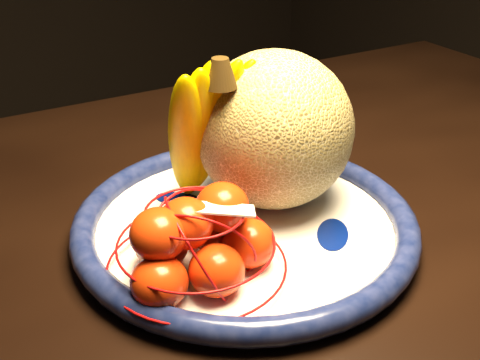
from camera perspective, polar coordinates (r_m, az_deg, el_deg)
dining_table at (r=0.79m, az=-1.18°, el=-9.42°), size 1.72×1.15×0.81m
fruit_bowl at (r=0.71m, az=0.48°, el=-4.18°), size 0.40×0.40×0.03m
cantaloupe at (r=0.72m, az=3.25°, el=4.78°), size 0.19×0.19×0.19m
banana_bunch at (r=0.70m, az=-3.63°, el=5.08°), size 0.14×0.13×0.21m
mandarin_bag at (r=0.61m, az=-4.15°, el=-5.95°), size 0.21×0.21×0.12m
price_tag at (r=0.58m, az=-2.10°, el=-2.72°), size 0.07×0.06×0.01m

